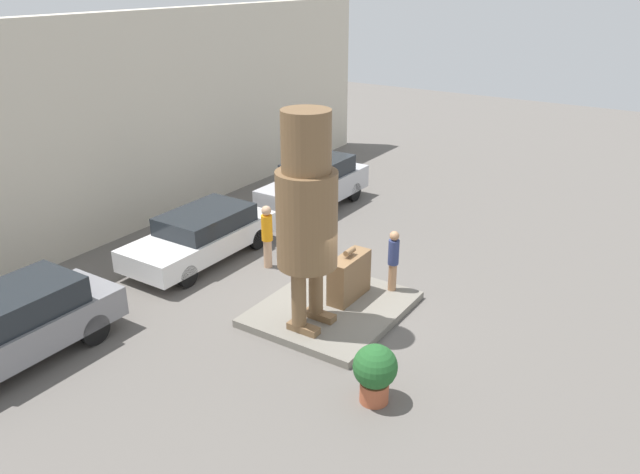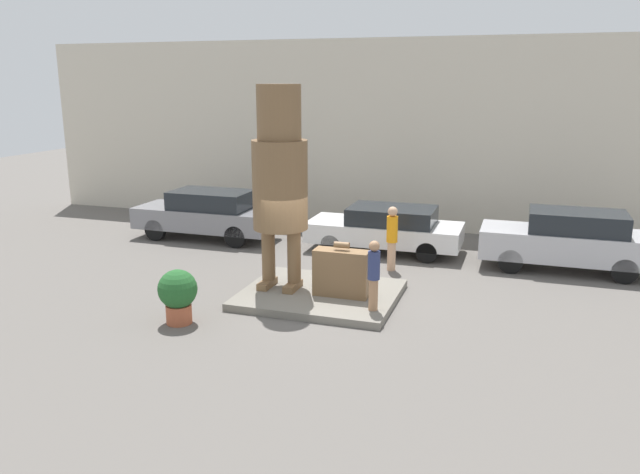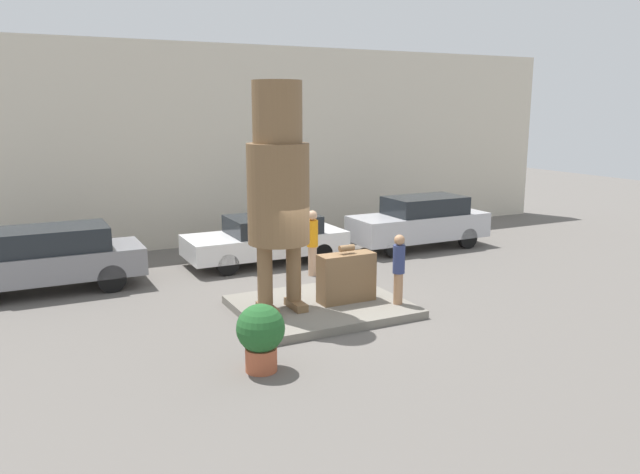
# 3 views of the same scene
# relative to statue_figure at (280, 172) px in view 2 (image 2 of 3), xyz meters

# --- Properties ---
(ground_plane) EXTENTS (60.00, 60.00, 0.00)m
(ground_plane) POSITION_rel_statue_figure_xyz_m (1.02, -0.02, -3.08)
(ground_plane) COLOR #605B56
(pedestal) EXTENTS (3.73, 3.15, 0.18)m
(pedestal) POSITION_rel_statue_figure_xyz_m (1.02, -0.02, -2.99)
(pedestal) COLOR slate
(pedestal) RESTS_ON ground_plane
(building_backdrop) EXTENTS (28.00, 0.60, 6.63)m
(building_backdrop) POSITION_rel_statue_figure_xyz_m (1.02, 8.26, 0.24)
(building_backdrop) COLOR beige
(building_backdrop) RESTS_ON ground_plane
(statue_figure) EXTENTS (1.34, 1.34, 4.95)m
(statue_figure) POSITION_rel_statue_figure_xyz_m (0.00, 0.00, 0.00)
(statue_figure) COLOR brown
(statue_figure) RESTS_ON pedestal
(giant_suitcase) EXTENTS (1.33, 0.49, 1.33)m
(giant_suitcase) POSITION_rel_statue_figure_xyz_m (1.60, -0.15, -2.32)
(giant_suitcase) COLOR brown
(giant_suitcase) RESTS_ON pedestal
(tourist) EXTENTS (0.27, 0.27, 1.61)m
(tourist) POSITION_rel_statue_figure_xyz_m (2.56, -0.86, -2.01)
(tourist) COLOR #A87A56
(tourist) RESTS_ON pedestal
(parked_car_grey) EXTENTS (4.75, 1.76, 1.64)m
(parked_car_grey) POSITION_rel_statue_figure_xyz_m (-4.45, 4.44, -2.20)
(parked_car_grey) COLOR gray
(parked_car_grey) RESTS_ON ground_plane
(parked_car_white) EXTENTS (4.74, 1.89, 1.42)m
(parked_car_white) POSITION_rel_statue_figure_xyz_m (1.62, 4.74, -2.32)
(parked_car_white) COLOR silver
(parked_car_white) RESTS_ON ground_plane
(parked_car_silver) EXTENTS (4.65, 1.72, 1.71)m
(parked_car_silver) POSITION_rel_statue_figure_xyz_m (6.89, 4.37, -2.18)
(parked_car_silver) COLOR #B7B7BC
(parked_car_silver) RESTS_ON ground_plane
(planter_pot) EXTENTS (0.86, 0.86, 1.22)m
(planter_pot) POSITION_rel_statue_figure_xyz_m (-1.43, -2.52, -2.39)
(planter_pot) COLOR #AD5638
(planter_pot) RESTS_ON ground_plane
(worker_hivis) EXTENTS (0.31, 0.31, 1.83)m
(worker_hivis) POSITION_rel_statue_figure_xyz_m (2.19, 2.84, -2.08)
(worker_hivis) COLOR tan
(worker_hivis) RESTS_ON ground_plane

